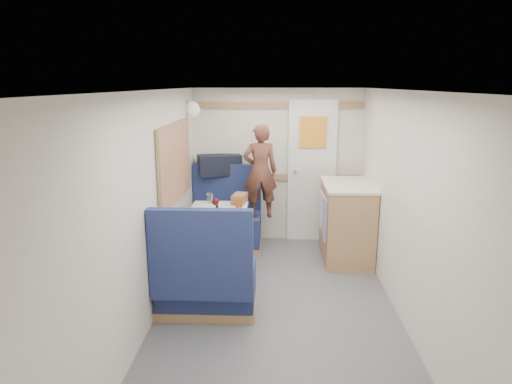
{
  "coord_description": "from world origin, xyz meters",
  "views": [
    {
      "loc": [
        -0.04,
        -3.66,
        2.06
      ],
      "look_at": [
        -0.23,
        0.9,
        0.97
      ],
      "focal_mm": 32.0,
      "sensor_mm": 36.0,
      "label": 1
    }
  ],
  "objects_px": {
    "bench_far": "(226,225)",
    "orange_fruit": "(236,213)",
    "wine_glass": "(215,203)",
    "tumbler_mid": "(210,198)",
    "dinette_table": "(217,226)",
    "bench_near": "(206,283)",
    "galley_counter": "(346,221)",
    "tray": "(231,214)",
    "duffel_bag": "(220,165)",
    "bread_loaf": "(239,199)",
    "tumbler_left": "(198,215)",
    "person": "(260,171)",
    "beer_glass": "(239,204)",
    "cheese_block": "(215,215)",
    "pepper_grinder": "(217,205)",
    "dome_light": "(192,109)"
  },
  "relations": [
    {
      "from": "bread_loaf",
      "to": "tumbler_mid",
      "type": "bearing_deg",
      "value": 180.0
    },
    {
      "from": "dinette_table",
      "to": "galley_counter",
      "type": "height_order",
      "value": "galley_counter"
    },
    {
      "from": "duffel_bag",
      "to": "dinette_table",
      "type": "bearing_deg",
      "value": -103.13
    },
    {
      "from": "duffel_bag",
      "to": "cheese_block",
      "type": "height_order",
      "value": "duffel_bag"
    },
    {
      "from": "tumbler_mid",
      "to": "bread_loaf",
      "type": "distance_m",
      "value": 0.34
    },
    {
      "from": "duffel_bag",
      "to": "tumbler_mid",
      "type": "height_order",
      "value": "duffel_bag"
    },
    {
      "from": "duffel_bag",
      "to": "tumbler_left",
      "type": "relative_size",
      "value": 4.88
    },
    {
      "from": "dome_light",
      "to": "bench_near",
      "type": "bearing_deg",
      "value": -77.18
    },
    {
      "from": "duffel_bag",
      "to": "person",
      "type": "bearing_deg",
      "value": -52.87
    },
    {
      "from": "person",
      "to": "tumbler_mid",
      "type": "distance_m",
      "value": 0.72
    },
    {
      "from": "bench_near",
      "to": "beer_glass",
      "type": "xyz_separation_m",
      "value": [
        0.23,
        1.01,
        0.47
      ]
    },
    {
      "from": "dinette_table",
      "to": "person",
      "type": "relative_size",
      "value": 0.8
    },
    {
      "from": "tumbler_mid",
      "to": "tumbler_left",
      "type": "bearing_deg",
      "value": -92.0
    },
    {
      "from": "orange_fruit",
      "to": "wine_glass",
      "type": "distance_m",
      "value": 0.27
    },
    {
      "from": "orange_fruit",
      "to": "pepper_grinder",
      "type": "xyz_separation_m",
      "value": [
        -0.24,
        0.32,
        -0.0
      ]
    },
    {
      "from": "bench_near",
      "to": "beer_glass",
      "type": "distance_m",
      "value": 1.14
    },
    {
      "from": "dinette_table",
      "to": "dome_light",
      "type": "distance_m",
      "value": 1.51
    },
    {
      "from": "tumbler_left",
      "to": "beer_glass",
      "type": "xyz_separation_m",
      "value": [
        0.37,
        0.47,
        -0.0
      ]
    },
    {
      "from": "wine_glass",
      "to": "beer_glass",
      "type": "relative_size",
      "value": 1.56
    },
    {
      "from": "wine_glass",
      "to": "tumbler_mid",
      "type": "relative_size",
      "value": 1.52
    },
    {
      "from": "bench_far",
      "to": "tumbler_left",
      "type": "height_order",
      "value": "bench_far"
    },
    {
      "from": "wine_glass",
      "to": "dinette_table",
      "type": "bearing_deg",
      "value": 88.54
    },
    {
      "from": "wine_glass",
      "to": "beer_glass",
      "type": "xyz_separation_m",
      "value": [
        0.23,
        0.23,
        -0.07
      ]
    },
    {
      "from": "pepper_grinder",
      "to": "beer_glass",
      "type": "bearing_deg",
      "value": 7.82
    },
    {
      "from": "bread_loaf",
      "to": "duffel_bag",
      "type": "bearing_deg",
      "value": 112.72
    },
    {
      "from": "tray",
      "to": "cheese_block",
      "type": "height_order",
      "value": "cheese_block"
    },
    {
      "from": "orange_fruit",
      "to": "duffel_bag",
      "type": "bearing_deg",
      "value": 103.67
    },
    {
      "from": "tray",
      "to": "orange_fruit",
      "type": "bearing_deg",
      "value": -57.64
    },
    {
      "from": "tray",
      "to": "pepper_grinder",
      "type": "height_order",
      "value": "pepper_grinder"
    },
    {
      "from": "tumbler_left",
      "to": "tumbler_mid",
      "type": "xyz_separation_m",
      "value": [
        0.02,
        0.7,
        -0.0
      ]
    },
    {
      "from": "orange_fruit",
      "to": "tumbler_mid",
      "type": "bearing_deg",
      "value": 121.26
    },
    {
      "from": "bench_near",
      "to": "bench_far",
      "type": "bearing_deg",
      "value": 90.0
    },
    {
      "from": "bench_far",
      "to": "orange_fruit",
      "type": "relative_size",
      "value": 16.19
    },
    {
      "from": "bench_near",
      "to": "galley_counter",
      "type": "bearing_deg",
      "value": 43.94
    },
    {
      "from": "cheese_block",
      "to": "bench_far",
      "type": "bearing_deg",
      "value": 90.8
    },
    {
      "from": "galley_counter",
      "to": "bread_loaf",
      "type": "height_order",
      "value": "galley_counter"
    },
    {
      "from": "dinette_table",
      "to": "tumbler_left",
      "type": "relative_size",
      "value": 8.3
    },
    {
      "from": "galley_counter",
      "to": "duffel_bag",
      "type": "bearing_deg",
      "value": 159.97
    },
    {
      "from": "dinette_table",
      "to": "galley_counter",
      "type": "xyz_separation_m",
      "value": [
        1.47,
        0.55,
        -0.1
      ]
    },
    {
      "from": "galley_counter",
      "to": "pepper_grinder",
      "type": "bearing_deg",
      "value": -163.63
    },
    {
      "from": "wine_glass",
      "to": "beer_glass",
      "type": "height_order",
      "value": "wine_glass"
    },
    {
      "from": "bench_far",
      "to": "wine_glass",
      "type": "distance_m",
      "value": 1.09
    },
    {
      "from": "person",
      "to": "wine_glass",
      "type": "xyz_separation_m",
      "value": [
        -0.44,
        -0.83,
        -0.18
      ]
    },
    {
      "from": "bench_far",
      "to": "beer_glass",
      "type": "distance_m",
      "value": 0.89
    },
    {
      "from": "wine_glass",
      "to": "tray",
      "type": "bearing_deg",
      "value": -5.91
    },
    {
      "from": "pepper_grinder",
      "to": "galley_counter",
      "type": "bearing_deg",
      "value": 16.37
    },
    {
      "from": "cheese_block",
      "to": "tumbler_mid",
      "type": "xyz_separation_m",
      "value": [
        -0.14,
        0.61,
        0.02
      ]
    },
    {
      "from": "tray",
      "to": "duffel_bag",
      "type": "bearing_deg",
      "value": 101.82
    },
    {
      "from": "bench_far",
      "to": "bench_near",
      "type": "xyz_separation_m",
      "value": [
        0.0,
        -1.73,
        0.0
      ]
    },
    {
      "from": "tray",
      "to": "orange_fruit",
      "type": "relative_size",
      "value": 5.4
    }
  ]
}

